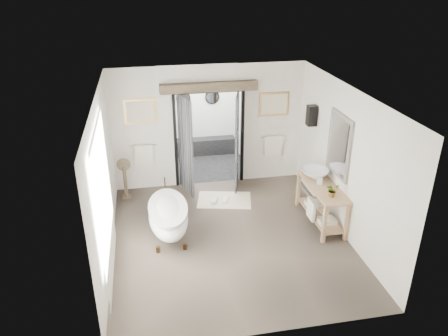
{
  "coord_description": "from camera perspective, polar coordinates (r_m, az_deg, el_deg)",
  "views": [
    {
      "loc": [
        -1.44,
        -7.06,
        4.86
      ],
      "look_at": [
        0.0,
        0.6,
        1.25
      ],
      "focal_mm": 35.0,
      "sensor_mm": 36.0,
      "label": 1
    }
  ],
  "objects": [
    {
      "name": "ground_plane",
      "position": [
        8.69,
        0.74,
        -9.15
      ],
      "size": [
        5.0,
        5.0,
        0.0
      ],
      "primitive_type": "plane",
      "color": "brown"
    },
    {
      "name": "room_shell",
      "position": [
        7.69,
        0.73,
        1.87
      ],
      "size": [
        4.52,
        5.02,
        2.91
      ],
      "color": "silver",
      "rests_on": "ground_plane"
    },
    {
      "name": "shower_room",
      "position": [
        11.83,
        -3.05,
        5.28
      ],
      "size": [
        2.22,
        2.01,
        2.51
      ],
      "color": "black",
      "rests_on": "ground_plane"
    },
    {
      "name": "back_wall_dressing",
      "position": [
        10.04,
        -1.82,
        5.68
      ],
      "size": [
        3.82,
        0.79,
        2.52
      ],
      "color": "black",
      "rests_on": "ground_plane"
    },
    {
      "name": "clawfoot_tub",
      "position": [
        8.7,
        -7.28,
        -6.17
      ],
      "size": [
        0.77,
        1.72,
        0.84
      ],
      "color": "#412A19",
      "rests_on": "ground_plane"
    },
    {
      "name": "vanity",
      "position": [
        9.17,
        12.51,
        -4.15
      ],
      "size": [
        0.57,
        1.6,
        0.85
      ],
      "color": "tan",
      "rests_on": "ground_plane"
    },
    {
      "name": "pedestal_mirror",
      "position": [
        10.1,
        -12.77,
        -1.78
      ],
      "size": [
        0.3,
        0.2,
        1.02
      ],
      "color": "brown",
      "rests_on": "ground_plane"
    },
    {
      "name": "rug",
      "position": [
        10.0,
        0.04,
        -4.2
      ],
      "size": [
        1.34,
        1.04,
        0.01
      ],
      "primitive_type": "cube",
      "rotation": [
        0.0,
        0.0,
        -0.21
      ],
      "color": "beige",
      "rests_on": "ground_plane"
    },
    {
      "name": "slippers",
      "position": [
        9.92,
        -0.55,
        -4.23
      ],
      "size": [
        0.45,
        0.3,
        0.05
      ],
      "color": "silver",
      "rests_on": "rug"
    },
    {
      "name": "basin",
      "position": [
        9.24,
        11.81,
        -0.78
      ],
      "size": [
        0.6,
        0.6,
        0.19
      ],
      "primitive_type": "imported",
      "rotation": [
        0.0,
        0.0,
        0.06
      ],
      "color": "white",
      "rests_on": "vanity"
    },
    {
      "name": "plant",
      "position": [
        8.58,
        13.96,
        -2.83
      ],
      "size": [
        0.3,
        0.28,
        0.27
      ],
      "primitive_type": "imported",
      "rotation": [
        0.0,
        0.0,
        0.35
      ],
      "color": "gray",
      "rests_on": "vanity"
    },
    {
      "name": "soap_bottle_a",
      "position": [
        9.03,
        12.41,
        -1.41
      ],
      "size": [
        0.11,
        0.12,
        0.21
      ],
      "primitive_type": "imported",
      "rotation": [
        0.0,
        0.0,
        -0.23
      ],
      "color": "gray",
      "rests_on": "vanity"
    },
    {
      "name": "soap_bottle_b",
      "position": [
        9.5,
        11.05,
        -0.08
      ],
      "size": [
        0.15,
        0.15,
        0.17
      ],
      "primitive_type": "imported",
      "rotation": [
        0.0,
        0.0,
        0.16
      ],
      "color": "gray",
      "rests_on": "vanity"
    }
  ]
}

